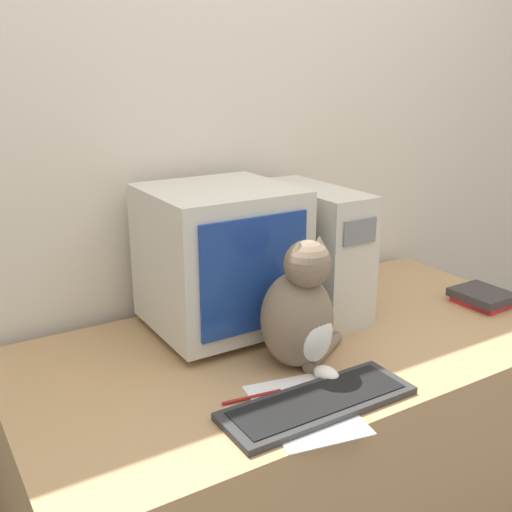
{
  "coord_description": "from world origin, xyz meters",
  "views": [
    {
      "loc": [
        -0.96,
        -0.87,
        1.55
      ],
      "look_at": [
        -0.13,
        0.48,
        1.04
      ],
      "focal_mm": 42.0,
      "sensor_mm": 36.0,
      "label": 1
    }
  ],
  "objects_px": {
    "computer_tower": "(313,250)",
    "keyboard": "(318,403)",
    "crt_monitor": "(220,258)",
    "book_stack": "(482,297)",
    "pen": "(252,397)",
    "cat": "(300,313)"
  },
  "relations": [
    {
      "from": "computer_tower",
      "to": "keyboard",
      "type": "xyz_separation_m",
      "value": [
        -0.35,
        -0.5,
        -0.19
      ]
    },
    {
      "from": "keyboard",
      "to": "pen",
      "type": "bearing_deg",
      "value": 135.98
    },
    {
      "from": "pen",
      "to": "keyboard",
      "type": "bearing_deg",
      "value": -44.02
    },
    {
      "from": "crt_monitor",
      "to": "cat",
      "type": "bearing_deg",
      "value": -78.76
    },
    {
      "from": "cat",
      "to": "book_stack",
      "type": "relative_size",
      "value": 2.0
    },
    {
      "from": "keyboard",
      "to": "pen",
      "type": "relative_size",
      "value": 3.18
    },
    {
      "from": "computer_tower",
      "to": "keyboard",
      "type": "bearing_deg",
      "value": -125.0
    },
    {
      "from": "crt_monitor",
      "to": "book_stack",
      "type": "xyz_separation_m",
      "value": [
        0.85,
        -0.29,
        -0.2
      ]
    },
    {
      "from": "crt_monitor",
      "to": "computer_tower",
      "type": "xyz_separation_m",
      "value": [
        0.33,
        -0.02,
        -0.02
      ]
    },
    {
      "from": "crt_monitor",
      "to": "keyboard",
      "type": "bearing_deg",
      "value": -91.95
    },
    {
      "from": "crt_monitor",
      "to": "cat",
      "type": "height_order",
      "value": "crt_monitor"
    },
    {
      "from": "cat",
      "to": "book_stack",
      "type": "distance_m",
      "value": 0.79
    },
    {
      "from": "book_stack",
      "to": "crt_monitor",
      "type": "bearing_deg",
      "value": 161.04
    },
    {
      "from": "cat",
      "to": "crt_monitor",
      "type": "bearing_deg",
      "value": 93.15
    },
    {
      "from": "keyboard",
      "to": "pen",
      "type": "distance_m",
      "value": 0.16
    },
    {
      "from": "computer_tower",
      "to": "pen",
      "type": "bearing_deg",
      "value": -140.34
    },
    {
      "from": "cat",
      "to": "book_stack",
      "type": "bearing_deg",
      "value": -5.82
    },
    {
      "from": "cat",
      "to": "book_stack",
      "type": "xyz_separation_m",
      "value": [
        0.78,
        0.03,
        -0.13
      ]
    },
    {
      "from": "crt_monitor",
      "to": "cat",
      "type": "distance_m",
      "value": 0.34
    },
    {
      "from": "keyboard",
      "to": "cat",
      "type": "xyz_separation_m",
      "value": [
        0.08,
        0.19,
        0.14
      ]
    },
    {
      "from": "crt_monitor",
      "to": "computer_tower",
      "type": "relative_size",
      "value": 0.99
    },
    {
      "from": "book_stack",
      "to": "pen",
      "type": "bearing_deg",
      "value": -173.6
    }
  ]
}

